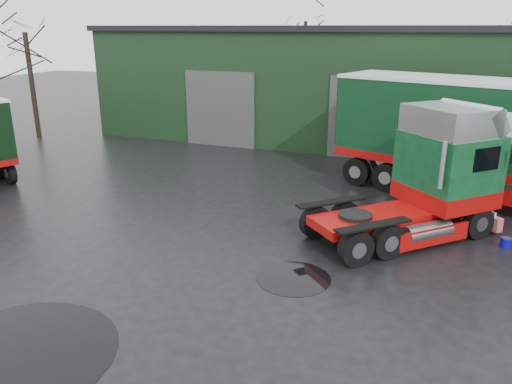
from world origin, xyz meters
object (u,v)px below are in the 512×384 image
tree_left (29,63)px  hero_tractor (401,176)px  warehouse (388,82)px  tree_back_a (305,46)px  wash_bucket (506,243)px

tree_left → hero_tractor: bearing=-19.2°
warehouse → hero_tractor: (2.50, -15.50, -1.14)m
warehouse → tree_back_a: (-8.00, 10.00, 1.59)m
warehouse → tree_back_a: tree_back_a is taller
hero_tractor → tree_left: bearing=-155.3°
warehouse → tree_back_a: bearing=128.7°
wash_bucket → tree_left: 25.93m
warehouse → hero_tractor: bearing=-80.8°
tree_back_a → warehouse: bearing=-51.3°
hero_tractor → tree_left: tree_left is taller
hero_tractor → warehouse: bearing=143.1°
warehouse → wash_bucket: 16.31m
warehouse → wash_bucket: size_ratio=102.45×
hero_tractor → wash_bucket: hero_tractor is taller
wash_bucket → tree_left: bearing=164.1°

